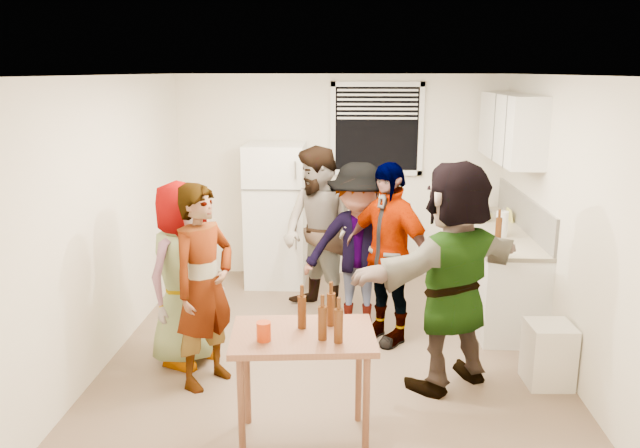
# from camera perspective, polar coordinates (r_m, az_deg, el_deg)

# --- Properties ---
(room) EXTENTS (4.00, 4.50, 2.50)m
(room) POSITION_cam_1_polar(r_m,az_deg,el_deg) (5.96, 1.20, -11.33)
(room) COLOR white
(room) RESTS_ON ground
(window) EXTENTS (1.12, 0.10, 1.06)m
(window) POSITION_cam_1_polar(r_m,az_deg,el_deg) (7.64, 5.21, 8.64)
(window) COLOR white
(window) RESTS_ON room
(refrigerator) EXTENTS (0.70, 0.70, 1.70)m
(refrigerator) POSITION_cam_1_polar(r_m,az_deg,el_deg) (7.52, -4.03, 0.86)
(refrigerator) COLOR white
(refrigerator) RESTS_ON ground
(counter_lower) EXTENTS (0.60, 2.20, 0.86)m
(counter_lower) POSITION_cam_1_polar(r_m,az_deg,el_deg) (7.05, 15.51, -4.07)
(counter_lower) COLOR white
(counter_lower) RESTS_ON ground
(countertop) EXTENTS (0.64, 2.22, 0.04)m
(countertop) POSITION_cam_1_polar(r_m,az_deg,el_deg) (6.92, 15.75, -0.52)
(countertop) COLOR beige
(countertop) RESTS_ON counter_lower
(backsplash) EXTENTS (0.03, 2.20, 0.36)m
(backsplash) POSITION_cam_1_polar(r_m,az_deg,el_deg) (6.95, 18.15, 1.05)
(backsplash) COLOR #B5B0A7
(backsplash) RESTS_ON countertop
(upper_cabinets) EXTENTS (0.34, 1.60, 0.70)m
(upper_cabinets) POSITION_cam_1_polar(r_m,az_deg,el_deg) (6.97, 17.03, 8.43)
(upper_cabinets) COLOR white
(upper_cabinets) RESTS_ON room
(kettle) EXTENTS (0.23, 0.19, 0.19)m
(kettle) POSITION_cam_1_polar(r_m,az_deg,el_deg) (7.22, 14.83, 0.27)
(kettle) COLOR silver
(kettle) RESTS_ON countertop
(paper_towel) EXTENTS (0.12, 0.12, 0.26)m
(paper_towel) POSITION_cam_1_polar(r_m,az_deg,el_deg) (6.60, 16.22, -1.08)
(paper_towel) COLOR white
(paper_towel) RESTS_ON countertop
(wine_bottle) EXTENTS (0.07, 0.07, 0.27)m
(wine_bottle) POSITION_cam_1_polar(r_m,az_deg,el_deg) (7.70, 14.85, 1.11)
(wine_bottle) COLOR black
(wine_bottle) RESTS_ON countertop
(beer_bottle_counter) EXTENTS (0.06, 0.06, 0.24)m
(beer_bottle_counter) POSITION_cam_1_polar(r_m,az_deg,el_deg) (6.38, 15.93, -1.55)
(beer_bottle_counter) COLOR #47230C
(beer_bottle_counter) RESTS_ON countertop
(blue_cup) EXTENTS (0.09, 0.09, 0.12)m
(blue_cup) POSITION_cam_1_polar(r_m,az_deg,el_deg) (6.14, 15.13, -2.09)
(blue_cup) COLOR blue
(blue_cup) RESTS_ON countertop
(picture_frame) EXTENTS (0.02, 0.17, 0.14)m
(picture_frame) POSITION_cam_1_polar(r_m,az_deg,el_deg) (7.25, 16.96, 0.77)
(picture_frame) COLOR #F2EC63
(picture_frame) RESTS_ON countertop
(trash_bin) EXTENTS (0.38, 0.38, 0.53)m
(trash_bin) POSITION_cam_1_polar(r_m,az_deg,el_deg) (5.58, 20.14, -11.24)
(trash_bin) COLOR silver
(trash_bin) RESTS_ON ground
(serving_table) EXTENTS (1.02, 0.73, 0.82)m
(serving_table) POSITION_cam_1_polar(r_m,az_deg,el_deg) (4.66, -1.49, -19.15)
(serving_table) COLOR brown
(serving_table) RESTS_ON ground
(beer_bottle_table) EXTENTS (0.06, 0.06, 0.23)m
(beer_bottle_table) POSITION_cam_1_polar(r_m,az_deg,el_deg) (4.39, 1.00, -9.22)
(beer_bottle_table) COLOR #47230C
(beer_bottle_table) RESTS_ON serving_table
(red_cup) EXTENTS (0.10, 0.10, 0.13)m
(red_cup) POSITION_cam_1_polar(r_m,az_deg,el_deg) (4.18, -5.15, -10.55)
(red_cup) COLOR #B02E07
(red_cup) RESTS_ON serving_table
(guest_grey) EXTENTS (1.82, 1.48, 0.52)m
(guest_grey) POSITION_cam_1_polar(r_m,az_deg,el_deg) (5.88, -11.94, -12.04)
(guest_grey) COLOR gray
(guest_grey) RESTS_ON ground
(guest_stripe) EXTENTS (1.75, 1.43, 0.40)m
(guest_stripe) POSITION_cam_1_polar(r_m,az_deg,el_deg) (5.48, -10.16, -13.97)
(guest_stripe) COLOR #141933
(guest_stripe) RESTS_ON ground
(guest_back_left) EXTENTS (1.90, 1.86, 0.68)m
(guest_back_left) POSITION_cam_1_polar(r_m,az_deg,el_deg) (6.79, -0.14, -8.09)
(guest_back_left) COLOR brown
(guest_back_left) RESTS_ON ground
(guest_back_right) EXTENTS (1.20, 1.75, 0.62)m
(guest_back_right) POSITION_cam_1_polar(r_m,az_deg,el_deg) (6.50, 3.40, -9.15)
(guest_back_right) COLOR #45454B
(guest_back_right) RESTS_ON ground
(guest_black) EXTENTS (1.94, 1.95, 0.42)m
(guest_black) POSITION_cam_1_polar(r_m,az_deg,el_deg) (6.20, 5.96, -10.39)
(guest_black) COLOR black
(guest_black) RESTS_ON ground
(guest_orange) EXTENTS (2.51, 2.54, 0.55)m
(guest_orange) POSITION_cam_1_polar(r_m,az_deg,el_deg) (5.48, 11.58, -14.04)
(guest_orange) COLOR #D6744C
(guest_orange) RESTS_ON ground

